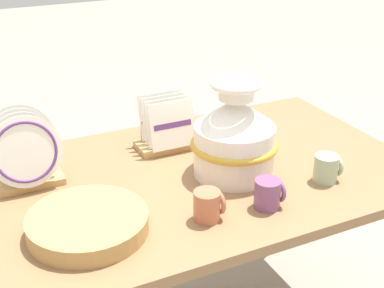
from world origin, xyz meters
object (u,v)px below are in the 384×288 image
object	(u,v)px
ceramic_vase	(235,135)
dish_rack_round_plates	(24,156)
dish_rack_square_plates	(167,130)
mug_plum_glaze	(269,193)
mug_terracotta_glaze	(208,205)
wicker_charger_stack	(88,224)
mug_sage_glaze	(327,168)

from	to	relation	value
ceramic_vase	dish_rack_round_plates	xyz separation A→B (m)	(-0.63, 0.22, -0.04)
dish_rack_square_plates	mug_plum_glaze	bearing A→B (deg)	-77.93
dish_rack_round_plates	mug_terracotta_glaze	xyz separation A→B (m)	(0.43, -0.43, -0.06)
mug_plum_glaze	mug_terracotta_glaze	world-z (taller)	same
mug_plum_glaze	wicker_charger_stack	bearing A→B (deg)	168.42
mug_sage_glaze	dish_rack_round_plates	bearing A→B (deg)	155.84
mug_sage_glaze	mug_terracotta_glaze	distance (m)	0.45
dish_rack_round_plates	mug_plum_glaze	bearing A→B (deg)	-35.76
dish_rack_square_plates	mug_sage_glaze	size ratio (longest dim) A/B	2.46
ceramic_vase	mug_plum_glaze	world-z (taller)	ceramic_vase
wicker_charger_stack	mug_sage_glaze	distance (m)	0.78
ceramic_vase	mug_sage_glaze	xyz separation A→B (m)	(0.25, -0.18, -0.09)
dish_rack_round_plates	wicker_charger_stack	world-z (taller)	dish_rack_round_plates
dish_rack_round_plates	dish_rack_square_plates	size ratio (longest dim) A/B	1.11
mug_plum_glaze	mug_terracotta_glaze	distance (m)	0.19
dish_rack_round_plates	wicker_charger_stack	xyz separation A→B (m)	(0.10, -0.34, -0.08)
dish_rack_round_plates	wicker_charger_stack	bearing A→B (deg)	-73.48
dish_rack_round_plates	mug_terracotta_glaze	world-z (taller)	dish_rack_round_plates
dish_rack_round_plates	mug_sage_glaze	bearing A→B (deg)	-24.16
mug_terracotta_glaze	wicker_charger_stack	bearing A→B (deg)	165.25
ceramic_vase	mug_terracotta_glaze	bearing A→B (deg)	-134.12
dish_rack_round_plates	mug_sage_glaze	xyz separation A→B (m)	(0.88, -0.40, -0.06)
mug_plum_glaze	mug_terracotta_glaze	bearing A→B (deg)	174.07
mug_plum_glaze	mug_sage_glaze	distance (m)	0.26
mug_sage_glaze	wicker_charger_stack	bearing A→B (deg)	176.06
wicker_charger_stack	mug_sage_glaze	bearing A→B (deg)	-3.94
wicker_charger_stack	mug_terracotta_glaze	xyz separation A→B (m)	(0.33, -0.09, 0.02)
dish_rack_round_plates	ceramic_vase	bearing A→B (deg)	-19.08
ceramic_vase	mug_terracotta_glaze	xyz separation A→B (m)	(-0.20, -0.21, -0.09)
wicker_charger_stack	mug_terracotta_glaze	distance (m)	0.34
mug_terracotta_glaze	mug_plum_glaze	bearing A→B (deg)	-5.93
wicker_charger_stack	mug_terracotta_glaze	world-z (taller)	mug_terracotta_glaze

